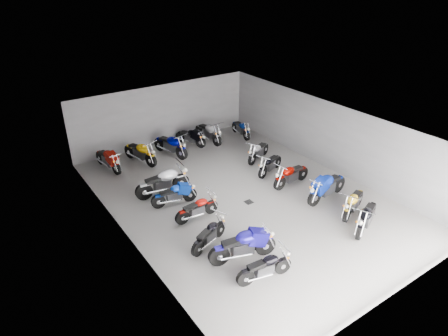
{
  "coord_description": "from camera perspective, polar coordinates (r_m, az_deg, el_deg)",
  "views": [
    {
      "loc": [
        -8.74,
        -11.41,
        8.75
      ],
      "look_at": [
        -0.2,
        1.01,
        1.0
      ],
      "focal_mm": 32.0,
      "sensor_mm": 36.0,
      "label": 1
    }
  ],
  "objects": [
    {
      "name": "ground",
      "position": [
        16.83,
        2.52,
        -4.14
      ],
      "size": [
        14.0,
        14.0,
        0.0
      ],
      "primitive_type": "plane",
      "color": "gray",
      "rests_on": "ground"
    },
    {
      "name": "wall_back",
      "position": [
        21.6,
        -8.67,
        7.57
      ],
      "size": [
        10.0,
        0.1,
        3.2
      ],
      "primitive_type": "cube",
      "color": "gray",
      "rests_on": "ground"
    },
    {
      "name": "wall_left",
      "position": [
        13.98,
        -14.05,
        -4.47
      ],
      "size": [
        0.1,
        14.0,
        3.2
      ],
      "primitive_type": "cube",
      "color": "gray",
      "rests_on": "ground"
    },
    {
      "name": "wall_right",
      "position": [
        19.24,
        14.67,
        4.48
      ],
      "size": [
        0.1,
        14.0,
        3.2
      ],
      "primitive_type": "cube",
      "color": "gray",
      "rests_on": "ground"
    },
    {
      "name": "ceiling",
      "position": [
        15.4,
        2.76,
        6.14
      ],
      "size": [
        10.0,
        14.0,
        0.04
      ],
      "primitive_type": "cube",
      "color": "black",
      "rests_on": "wall_back"
    },
    {
      "name": "drain_grate",
      "position": [
        16.49,
        3.56,
        -4.87
      ],
      "size": [
        0.32,
        0.32,
        0.01
      ],
      "primitive_type": "cube",
      "color": "black",
      "rests_on": "ground"
    },
    {
      "name": "motorcycle_left_a",
      "position": [
        12.66,
        5.9,
        -13.92
      ],
      "size": [
        1.89,
        0.49,
        0.83
      ],
      "rotation": [
        0.0,
        0.0,
        -1.74
      ],
      "color": "black",
      "rests_on": "ground"
    },
    {
      "name": "motorcycle_left_b",
      "position": [
        13.25,
        2.8,
        -10.98
      ],
      "size": [
        2.3,
        0.77,
        1.03
      ],
      "rotation": [
        0.0,
        0.0,
        -1.84
      ],
      "color": "black",
      "rests_on": "ground"
    },
    {
      "name": "motorcycle_left_c",
      "position": [
        13.92,
        -2.12,
        -9.45
      ],
      "size": [
        1.77,
        0.8,
        0.82
      ],
      "rotation": [
        0.0,
        0.0,
        -1.2
      ],
      "color": "black",
      "rests_on": "ground"
    },
    {
      "name": "motorcycle_left_d",
      "position": [
        15.28,
        -3.83,
        -5.78
      ],
      "size": [
        1.85,
        0.35,
        0.81
      ],
      "rotation": [
        0.0,
        0.0,
        -1.57
      ],
      "color": "black",
      "rests_on": "ground"
    },
    {
      "name": "motorcycle_left_e",
      "position": [
        16.22,
        -7.06,
        -3.76
      ],
      "size": [
        1.9,
        0.53,
        0.84
      ],
      "rotation": [
        0.0,
        0.0,
        -1.76
      ],
      "color": "black",
      "rests_on": "ground"
    },
    {
      "name": "motorcycle_left_f",
      "position": [
        16.93,
        -8.69,
        -2.02
      ],
      "size": [
        2.39,
        0.52,
        1.05
      ],
      "rotation": [
        0.0,
        0.0,
        -1.66
      ],
      "color": "black",
      "rests_on": "ground"
    },
    {
      "name": "motorcycle_right_a",
      "position": [
        15.54,
        19.69,
        -6.59
      ],
      "size": [
        2.05,
        0.96,
        0.95
      ],
      "rotation": [
        0.0,
        0.0,
        1.96
      ],
      "color": "black",
      "rests_on": "ground"
    },
    {
      "name": "motorcycle_right_b",
      "position": [
        16.31,
        18.0,
        -4.7
      ],
      "size": [
        1.96,
        0.86,
        0.9
      ],
      "rotation": [
        0.0,
        0.0,
        1.94
      ],
      "color": "black",
      "rests_on": "ground"
    },
    {
      "name": "motorcycle_right_c",
      "position": [
        16.94,
        14.46,
        -2.6
      ],
      "size": [
        2.39,
        0.56,
        1.05
      ],
      "rotation": [
        0.0,
        0.0,
        1.7
      ],
      "color": "black",
      "rests_on": "ground"
    },
    {
      "name": "motorcycle_right_d",
      "position": [
        17.71,
        9.53,
        -0.96
      ],
      "size": [
        2.09,
        0.45,
        0.92
      ],
      "rotation": [
        0.0,
        0.0,
        1.65
      ],
      "color": "black",
      "rests_on": "ground"
    },
    {
      "name": "motorcycle_right_e",
      "position": [
        18.61,
        6.57,
        0.57
      ],
      "size": [
        1.86,
        0.77,
        0.85
      ],
      "rotation": [
        0.0,
        0.0,
        1.92
      ],
      "color": "black",
      "rests_on": "ground"
    },
    {
      "name": "motorcycle_right_f",
      "position": [
        19.83,
        4.92,
        2.44
      ],
      "size": [
        1.86,
        0.93,
        0.87
      ],
      "rotation": [
        0.0,
        0.0,
        1.99
      ],
      "color": "black",
      "rests_on": "ground"
    },
    {
      "name": "motorcycle_back_a",
      "position": [
        19.57,
        -16.21,
        1.2
      ],
      "size": [
        0.53,
        2.16,
        0.95
      ],
      "rotation": [
        0.0,
        0.0,
        3.29
      ],
      "color": "black",
      "rests_on": "ground"
    },
    {
      "name": "motorcycle_back_b",
      "position": [
        19.87,
        -11.86,
        2.22
      ],
      "size": [
        0.76,
        2.23,
        1.0
      ],
      "rotation": [
        0.0,
        0.0,
        3.41
      ],
      "color": "black",
      "rests_on": "ground"
    },
    {
      "name": "motorcycle_back_c",
      "position": [
        20.38,
        -7.62,
        3.27
      ],
      "size": [
        0.75,
        2.3,
        1.03
      ],
      "rotation": [
        0.0,
        0.0,
        3.4
      ],
      "color": "black",
      "rests_on": "ground"
    },
    {
      "name": "motorcycle_back_d",
      "position": [
        21.48,
        -4.78,
        4.45
      ],
      "size": [
        0.88,
        1.85,
        0.86
      ],
      "rotation": [
        0.0,
        0.0,
        3.54
      ],
      "color": "black",
      "rests_on": "ground"
    },
    {
      "name": "motorcycle_back_e",
      "position": [
        21.84,
        -2.22,
        5.14
      ],
      "size": [
        0.48,
        2.29,
        1.01
      ],
      "rotation": [
        0.0,
        0.0,
        3.19
      ],
      "color": "black",
      "rests_on": "ground"
    },
    {
      "name": "motorcycle_back_f",
      "position": [
        22.57,
        2.46,
        5.67
      ],
      "size": [
        0.5,
        1.96,
        0.87
      ],
      "rotation": [
        0.0,
        0.0,
        2.98
      ],
      "color": "black",
      "rests_on": "ground"
    }
  ]
}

